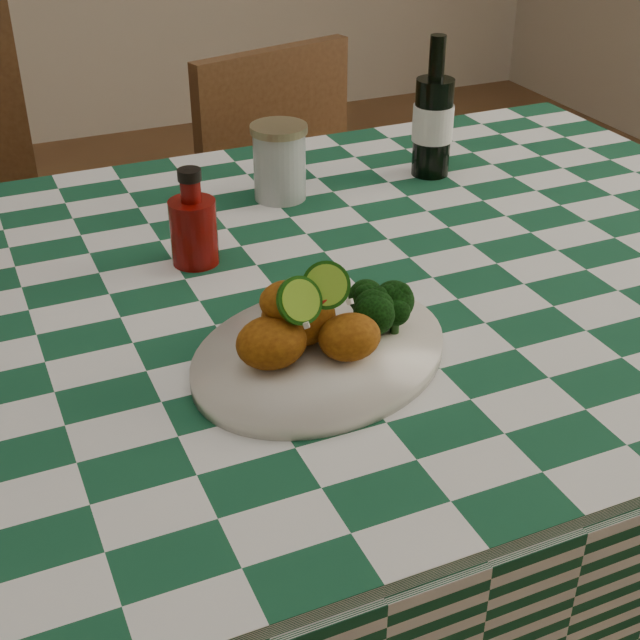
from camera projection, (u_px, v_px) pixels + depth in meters
name	position (u px, v px, depth m)	size (l,w,h in m)	color
dining_table	(280.00, 507.00, 1.38)	(1.66, 1.06, 0.79)	#154C30
plate	(320.00, 354.00, 1.02)	(0.33, 0.25, 0.02)	silver
fried_chicken_pile	(314.00, 313.00, 0.99)	(0.15, 0.11, 0.10)	#A05B0F
broccoli_side	(382.00, 307.00, 1.04)	(0.07, 0.07, 0.06)	black
ketchup_bottle	(193.00, 217.00, 1.21)	(0.06, 0.06, 0.14)	#640805
mason_jar	(280.00, 162.00, 1.41)	(0.09, 0.09, 0.12)	#B2BCBA
beer_bottle	(434.00, 107.00, 1.47)	(0.07, 0.07, 0.23)	black
wooden_chair_right	(323.00, 259.00, 2.02)	(0.40, 0.42, 0.87)	#472814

